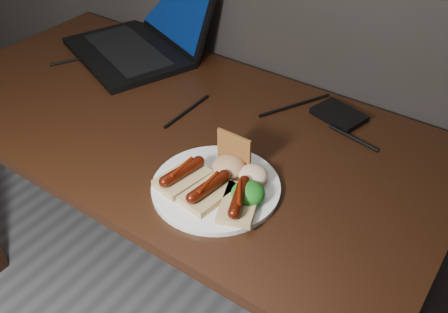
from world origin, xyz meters
TOP-DOWN VIEW (x-y plane):
  - desk at (0.00, 1.38)m, footprint 1.40×0.70m
  - laptop at (-0.32, 1.63)m, footprint 0.49×0.48m
  - hard_drive at (0.34, 1.63)m, footprint 0.14×0.12m
  - desk_cables at (0.03, 1.52)m, footprint 0.97×0.38m
  - plate at (0.24, 1.23)m, footprint 0.33×0.33m
  - bread_sausage_left at (0.18, 1.19)m, footprint 0.09×0.13m
  - bread_sausage_center at (0.25, 1.19)m, footprint 0.09×0.12m
  - bread_sausage_right at (0.32, 1.20)m, footprint 0.11×0.13m
  - crispbread at (0.24, 1.30)m, footprint 0.08×0.01m
  - salad_greens at (0.32, 1.23)m, footprint 0.07×0.07m
  - salsa_mound at (0.24, 1.27)m, footprint 0.07×0.07m
  - coleslaw_mound at (0.30, 1.28)m, footprint 0.06×0.06m

SIDE VIEW (x-z plane):
  - desk at x=0.00m, z-range 0.29..1.04m
  - desk_cables at x=0.03m, z-range 0.75..0.76m
  - plate at x=0.24m, z-range 0.75..0.76m
  - hard_drive at x=0.34m, z-range 0.75..0.77m
  - bread_sausage_left at x=0.18m, z-range 0.76..0.80m
  - bread_sausage_center at x=0.25m, z-range 0.76..0.80m
  - bread_sausage_right at x=0.32m, z-range 0.76..0.80m
  - coleslaw_mound at x=0.30m, z-range 0.76..0.80m
  - salad_greens at x=0.32m, z-range 0.76..0.80m
  - salsa_mound at x=0.24m, z-range 0.76..0.80m
  - laptop at x=-0.32m, z-range 0.68..0.92m
  - crispbread at x=0.24m, z-range 0.76..0.85m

